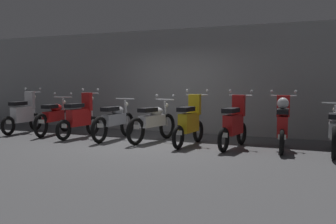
# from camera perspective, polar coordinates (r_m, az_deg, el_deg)

# --- Properties ---
(ground_plane) EXTENTS (80.00, 80.00, 0.00)m
(ground_plane) POSITION_cam_1_polar(r_m,az_deg,el_deg) (9.46, -3.39, -4.60)
(ground_plane) COLOR #4C4C4F
(back_wall) EXTENTS (16.26, 0.30, 2.98)m
(back_wall) POSITION_cam_1_polar(r_m,az_deg,el_deg) (11.61, 2.32, 4.47)
(back_wall) COLOR gray
(back_wall) RESTS_ON ground
(motorbike_slot_0) EXTENTS (0.59, 1.68, 1.29)m
(motorbike_slot_0) POSITION_cam_1_polar(r_m,az_deg,el_deg) (12.16, -20.00, -0.33)
(motorbike_slot_0) COLOR black
(motorbike_slot_0) RESTS_ON ground
(motorbike_slot_1) EXTENTS (0.61, 1.93, 1.15)m
(motorbike_slot_1) POSITION_cam_1_polar(r_m,az_deg,el_deg) (11.55, -15.98, -0.65)
(motorbike_slot_1) COLOR black
(motorbike_slot_1) RESTS_ON ground
(motorbike_slot_2) EXTENTS (0.59, 1.68, 1.29)m
(motorbike_slot_2) POSITION_cam_1_polar(r_m,az_deg,el_deg) (10.73, -12.51, -0.78)
(motorbike_slot_2) COLOR black
(motorbike_slot_2) RESTS_ON ground
(motorbike_slot_3) EXTENTS (0.56, 1.95, 1.03)m
(motorbike_slot_3) POSITION_cam_1_polar(r_m,az_deg,el_deg) (10.21, -7.64, -1.19)
(motorbike_slot_3) COLOR black
(motorbike_slot_3) RESTS_ON ground
(motorbike_slot_4) EXTENTS (0.59, 1.94, 1.15)m
(motorbike_slot_4) POSITION_cam_1_polar(r_m,az_deg,el_deg) (9.79, -2.16, -1.38)
(motorbike_slot_4) COLOR black
(motorbike_slot_4) RESTS_ON ground
(motorbike_slot_5) EXTENTS (0.59, 1.68, 1.29)m
(motorbike_slot_5) POSITION_cam_1_polar(r_m,az_deg,el_deg) (9.22, 3.09, -1.54)
(motorbike_slot_5) COLOR black
(motorbike_slot_5) RESTS_ON ground
(motorbike_slot_6) EXTENTS (0.59, 1.68, 1.29)m
(motorbike_slot_6) POSITION_cam_1_polar(r_m,az_deg,el_deg) (8.94, 9.39, -1.78)
(motorbike_slot_6) COLOR black
(motorbike_slot_6) RESTS_ON ground
(motorbike_slot_7) EXTENTS (0.59, 1.68, 1.29)m
(motorbike_slot_7) POSITION_cam_1_polar(r_m,az_deg,el_deg) (8.90, 16.07, -1.66)
(motorbike_slot_7) COLOR black
(motorbike_slot_7) RESTS_ON ground
(motorbike_slot_8) EXTENTS (0.56, 1.95, 1.03)m
(motorbike_slot_8) POSITION_cam_1_polar(r_m,az_deg,el_deg) (8.83, 22.73, -2.40)
(motorbike_slot_8) COLOR black
(motorbike_slot_8) RESTS_ON ground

